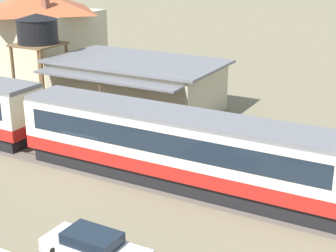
# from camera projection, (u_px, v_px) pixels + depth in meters

# --- Properties ---
(ground_plane) EXTENTS (600.00, 600.00, 0.00)m
(ground_plane) POSITION_uv_depth(u_px,v_px,m) (90.00, 168.00, 31.02)
(ground_plane) COLOR #7A7056
(passenger_train) EXTENTS (60.11, 3.15, 4.17)m
(passenger_train) POSITION_uv_depth(u_px,v_px,m) (180.00, 146.00, 28.27)
(passenger_train) COLOR #AD1E19
(passenger_train) RESTS_ON ground_plane
(railway_track) EXTENTS (111.64, 3.60, 0.04)m
(railway_track) POSITION_uv_depth(u_px,v_px,m) (242.00, 198.00, 27.32)
(railway_track) COLOR #665B51
(railway_track) RESTS_ON ground_plane
(station_building) EXTENTS (13.82, 9.12, 4.11)m
(station_building) POSITION_uv_depth(u_px,v_px,m) (137.00, 85.00, 41.63)
(station_building) COLOR #BCB293
(station_building) RESTS_ON ground_plane
(station_house_terracotta_roof) EXTENTS (10.35, 10.46, 8.61)m
(station_house_terracotta_roof) POSITION_uv_depth(u_px,v_px,m) (41.00, 33.00, 51.87)
(station_house_terracotta_roof) COLOR beige
(station_house_terracotta_roof) RESTS_ON ground_plane
(water_tower) EXTENTS (3.73, 3.73, 7.43)m
(water_tower) POSITION_uv_depth(u_px,v_px,m) (37.00, 31.00, 43.17)
(water_tower) COLOR brown
(water_tower) RESTS_ON ground_plane
(parked_car_white) EXTENTS (4.81, 1.76, 1.29)m
(parked_car_white) POSITION_uv_depth(u_px,v_px,m) (95.00, 248.00, 21.77)
(parked_car_white) COLOR white
(parked_car_white) RESTS_ON ground_plane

